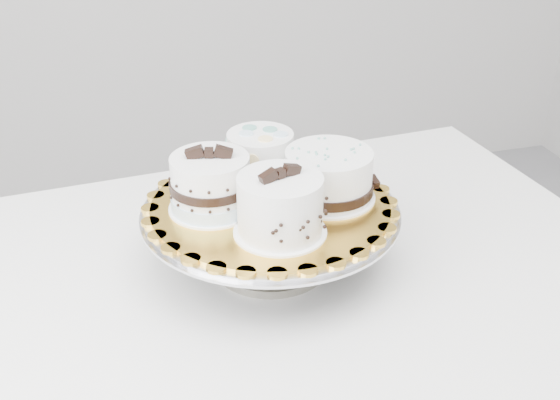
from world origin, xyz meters
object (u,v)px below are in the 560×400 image
object	(u,v)px
table	(246,332)
cake_dots	(260,156)
cake_banded	(211,186)
cake_ribbon	(329,176)
cake_stand	(271,226)
cake_board	(270,205)
cake_swirl	(280,207)

from	to	relation	value
table	cake_dots	xyz separation A→B (m)	(0.06, 0.12, 0.22)
cake_banded	cake_ribbon	xyz separation A→B (m)	(0.16, -0.01, -0.00)
cake_stand	cake_ribbon	xyz separation A→B (m)	(0.08, -0.00, 0.07)
table	cake_dots	bearing A→B (deg)	60.33
table	cake_banded	size ratio (longest dim) A/B	9.43
cake_banded	cake_dots	size ratio (longest dim) A/B	1.09
cake_stand	cake_dots	size ratio (longest dim) A/B	3.04
cake_dots	cake_board	bearing A→B (deg)	-87.87
cake_board	table	bearing A→B (deg)	-142.91
table	cake_ribbon	bearing A→B (deg)	9.67
table	cake_dots	world-z (taller)	cake_dots
table	cake_stand	size ratio (longest dim) A/B	3.37
cake_stand	cake_banded	world-z (taller)	cake_banded
cake_board	cake_banded	distance (m)	0.09
cake_ribbon	cake_banded	bearing A→B (deg)	169.11
cake_ribbon	cake_dots	bearing A→B (deg)	125.99
cake_swirl	cake_ribbon	distance (m)	0.12
cake_board	cake_ribbon	size ratio (longest dim) A/B	2.35
cake_banded	cake_ribbon	size ratio (longest dim) A/B	0.92
table	cake_dots	distance (m)	0.26
cake_stand	cake_banded	distance (m)	0.11
cake_banded	cake_stand	bearing A→B (deg)	7.98
cake_banded	cake_ribbon	bearing A→B (deg)	9.93
cake_swirl	cake_banded	bearing A→B (deg)	111.50
cake_stand	cake_ribbon	size ratio (longest dim) A/B	2.56
cake_swirl	cake_stand	bearing A→B (deg)	65.54
cake_stand	table	bearing A→B (deg)	-142.91
cake_dots	cake_ribbon	size ratio (longest dim) A/B	0.84
cake_ribbon	table	bearing A→B (deg)	-172.48
cake_banded	cake_dots	xyz separation A→B (m)	(0.09, 0.07, 0.00)
cake_swirl	cake_ribbon	size ratio (longest dim) A/B	0.97
table	cake_swirl	world-z (taller)	cake_swirl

